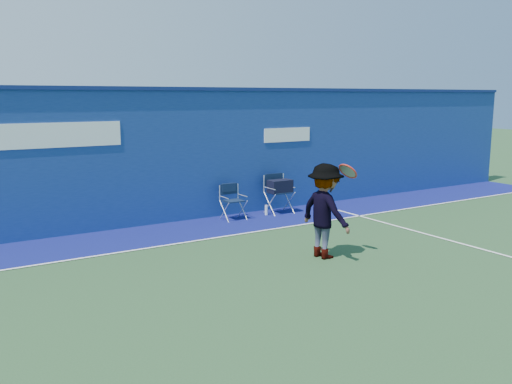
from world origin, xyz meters
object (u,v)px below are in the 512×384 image
tennis_player (325,211)px  directors_chair_right (279,197)px  water_bottle (266,210)px  directors_chair_left (233,208)px

tennis_player → directors_chair_right: bearing=68.4°
directors_chair_right → water_bottle: 0.49m
directors_chair_right → tennis_player: 3.83m
directors_chair_right → water_bottle: directors_chair_right is taller
directors_chair_right → directors_chair_left: bearing=-179.5°
directors_chair_left → water_bottle: bearing=-1.6°
water_bottle → directors_chair_left: bearing=178.4°
directors_chair_left → water_bottle: directors_chair_left is taller
water_bottle → directors_chair_right: bearing=5.2°
water_bottle → tennis_player: (-1.00, -3.50, 0.73)m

